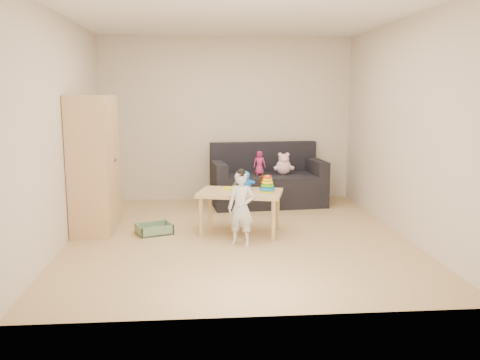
{
  "coord_description": "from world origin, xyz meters",
  "views": [
    {
      "loc": [
        -0.46,
        -5.94,
        1.72
      ],
      "look_at": [
        0.05,
        0.25,
        0.65
      ],
      "focal_mm": 38.0,
      "sensor_mm": 36.0,
      "label": 1
    }
  ],
  "objects": [
    {
      "name": "storage_bin",
      "position": [
        -1.02,
        0.2,
        0.06
      ],
      "size": [
        0.5,
        0.44,
        0.12
      ],
      "primitive_type": null,
      "rotation": [
        0.0,
        0.0,
        0.38
      ],
      "color": "#668762",
      "rests_on": "ground"
    },
    {
      "name": "doll",
      "position": [
        0.47,
        1.68,
        0.66
      ],
      "size": [
        0.19,
        0.13,
        0.36
      ],
      "primitive_type": "imported",
      "rotation": [
        0.0,
        0.0,
        -0.03
      ],
      "color": "#CE2669",
      "rests_on": "sofa"
    },
    {
      "name": "brown_bottle",
      "position": [
        0.33,
        0.28,
        0.61
      ],
      "size": [
        0.07,
        0.07,
        0.21
      ],
      "color": "black",
      "rests_on": "play_table"
    },
    {
      "name": "play_table",
      "position": [
        0.04,
        0.14,
        0.26
      ],
      "size": [
        1.12,
        0.86,
        0.53
      ],
      "primitive_type": "cube",
      "rotation": [
        0.0,
        0.0,
        -0.24
      ],
      "color": "#DDB079",
      "rests_on": "ground"
    },
    {
      "name": "wardrobe",
      "position": [
        -1.76,
        0.44,
        0.84
      ],
      "size": [
        0.47,
        0.94,
        1.69
      ],
      "primitive_type": "cube",
      "color": "tan",
      "rests_on": "ground"
    },
    {
      "name": "wooden_figure",
      "position": [
        -0.02,
        0.17,
        0.58
      ],
      "size": [
        0.05,
        0.05,
        0.11
      ],
      "primitive_type": null,
      "rotation": [
        0.0,
        0.0,
        -0.2
      ],
      "color": "brown",
      "rests_on": "play_table"
    },
    {
      "name": "yellow_book",
      "position": [
        -0.05,
        0.3,
        0.53
      ],
      "size": [
        0.28,
        0.28,
        0.02
      ],
      "primitive_type": "cube",
      "rotation": [
        0.0,
        0.0,
        -0.46
      ],
      "color": "yellow",
      "rests_on": "play_table"
    },
    {
      "name": "sofa",
      "position": [
        0.6,
        1.72,
        0.24
      ],
      "size": [
        1.77,
        1.01,
        0.48
      ],
      "primitive_type": "cube",
      "rotation": [
        0.0,
        0.0,
        0.09
      ],
      "color": "black",
      "rests_on": "ground"
    },
    {
      "name": "toddler",
      "position": [
        0.01,
        -0.34,
        0.42
      ],
      "size": [
        0.36,
        0.29,
        0.83
      ],
      "primitive_type": "imported",
      "rotation": [
        0.0,
        0.0,
        -0.33
      ],
      "color": "silver",
      "rests_on": "ground"
    },
    {
      "name": "pink_bear",
      "position": [
        0.84,
        1.72,
        0.62
      ],
      "size": [
        0.29,
        0.26,
        0.28
      ],
      "primitive_type": null,
      "rotation": [
        0.0,
        0.0,
        0.23
      ],
      "color": "#FFBBC7",
      "rests_on": "sofa"
    },
    {
      "name": "room",
      "position": [
        0.0,
        0.0,
        1.3
      ],
      "size": [
        4.5,
        4.5,
        4.5
      ],
      "color": "tan",
      "rests_on": "ground"
    },
    {
      "name": "blue_plush",
      "position": [
        0.12,
        0.27,
        0.65
      ],
      "size": [
        0.22,
        0.18,
        0.24
      ],
      "primitive_type": null,
      "rotation": [
        0.0,
        0.0,
        -0.15
      ],
      "color": "blue",
      "rests_on": "play_table"
    },
    {
      "name": "ring_stacker",
      "position": [
        0.37,
        0.07,
        0.61
      ],
      "size": [
        0.18,
        0.18,
        0.21
      ],
      "color": "#CBD00A",
      "rests_on": "play_table"
    }
  ]
}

